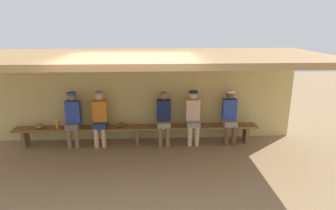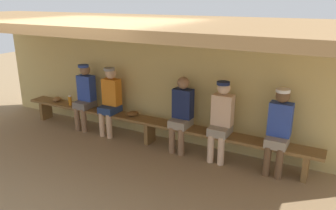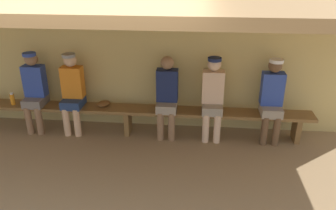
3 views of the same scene
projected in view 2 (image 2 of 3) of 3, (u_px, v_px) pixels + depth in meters
name	position (u px, v px, depth m)	size (l,w,h in m)	color
ground_plane	(96.00, 180.00, 5.01)	(24.00, 24.00, 0.00)	#937754
back_wall	(161.00, 81.00, 6.34)	(8.00, 0.20, 2.20)	tan
dugout_roof	(117.00, 23.00, 4.90)	(8.00, 2.80, 0.12)	#9E7547
bench	(149.00, 123.00, 6.18)	(6.00, 0.36, 0.46)	brown
player_middle	(85.00, 94.00, 6.78)	(0.34, 0.42, 1.34)	slate
player_in_red	(110.00, 98.00, 6.49)	(0.34, 0.42, 1.34)	navy
player_in_blue	(181.00, 112.00, 5.78)	(0.34, 0.42, 1.34)	gray
player_leftmost	(279.00, 127.00, 5.02)	(0.34, 0.42, 1.34)	gray
player_with_sunglasses	(221.00, 117.00, 5.44)	(0.34, 0.42, 1.34)	gray
water_bottle_blue	(70.00, 101.00, 6.98)	(0.07, 0.07, 0.21)	orange
baseball_glove_worn	(57.00, 99.00, 7.26)	(0.24, 0.17, 0.09)	olive
baseball_glove_dark_brown	(133.00, 114.00, 6.36)	(0.24, 0.17, 0.09)	brown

